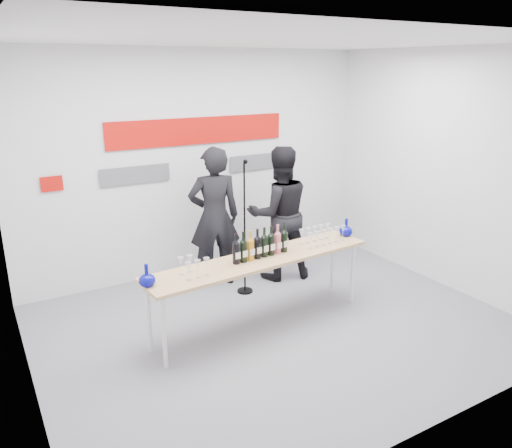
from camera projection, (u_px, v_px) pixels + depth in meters
name	position (u px, v px, depth m)	size (l,w,h in m)	color
ground	(278.00, 326.00, 5.56)	(5.00, 5.00, 0.00)	slate
back_wall	(199.00, 164.00, 6.75)	(5.00, 0.04, 3.00)	silver
signage	(196.00, 142.00, 6.61)	(3.38, 0.02, 0.79)	#B90E07
tasting_table	(261.00, 263.00, 5.38)	(2.68, 0.73, 0.79)	tan
wine_bottles	(261.00, 243.00, 5.33)	(0.71, 0.13, 0.33)	black
decanter_left	(147.00, 275.00, 4.65)	(0.16, 0.16, 0.21)	#07098B
decanter_right	(346.00, 227.00, 6.05)	(0.16, 0.16, 0.21)	#07098B
glasses_left	(193.00, 267.00, 4.87)	(0.28, 0.23, 0.18)	silver
glasses_right	(321.00, 235.00, 5.79)	(0.57, 0.25, 0.18)	silver
presenter_left	(214.00, 217.00, 6.41)	(0.67, 0.44, 1.83)	black
presenter_right	(279.00, 214.00, 6.61)	(0.87, 0.68, 1.79)	black
mic_stand	(245.00, 254.00, 6.24)	(0.20, 0.20, 1.72)	black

